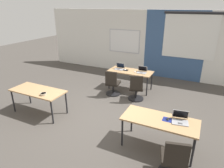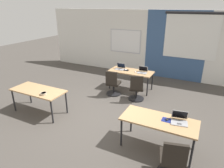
{
  "view_description": "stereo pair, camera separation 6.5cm",
  "coord_description": "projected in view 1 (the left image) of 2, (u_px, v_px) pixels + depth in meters",
  "views": [
    {
      "loc": [
        2.41,
        -4.3,
        3.0
      ],
      "look_at": [
        0.11,
        0.43,
        0.87
      ],
      "focal_mm": 31.66,
      "sensor_mm": 36.0,
      "label": 1
    },
    {
      "loc": [
        2.47,
        -4.27,
        3.0
      ],
      "look_at": [
        0.11,
        0.43,
        0.87
      ],
      "focal_mm": 31.66,
      "sensor_mm": 36.0,
      "label": 2
    }
  ],
  "objects": [
    {
      "name": "mouse_far_left",
      "position": [
        125.0,
        70.0,
        7.33
      ],
      "size": [
        0.08,
        0.11,
        0.03
      ],
      "color": "silver",
      "rests_on": "mousepad_far_left"
    },
    {
      "name": "laptop_far_right",
      "position": [
        142.0,
        71.0,
        7.06
      ],
      "size": [
        0.35,
        0.35,
        0.22
      ],
      "rotation": [
        0.0,
        0.0,
        0.08
      ],
      "color": "#9E9EA3",
      "rests_on": "desk_far_center"
    },
    {
      "name": "desk_near_right",
      "position": [
        160.0,
        122.0,
        4.23
      ],
      "size": [
        1.6,
        0.7,
        0.72
      ],
      "color": "tan",
      "rests_on": "ground"
    },
    {
      "name": "mousepad_far_left",
      "position": [
        125.0,
        70.0,
        7.34
      ],
      "size": [
        0.22,
        0.19,
        0.0
      ],
      "color": "black",
      "rests_on": "desk_far_center"
    },
    {
      "name": "chair_far_left",
      "position": [
        113.0,
        85.0,
        6.9
      ],
      "size": [
        0.52,
        0.57,
        0.92
      ],
      "rotation": [
        0.0,
        0.0,
        3.29
      ],
      "color": "black",
      "rests_on": "ground"
    },
    {
      "name": "back_wall_assembly",
      "position": [
        148.0,
        43.0,
        8.64
      ],
      "size": [
        10.0,
        0.27,
        2.8
      ],
      "color": "silver",
      "rests_on": "ground"
    },
    {
      "name": "chair_near_right_end",
      "position": [
        174.0,
        162.0,
        3.53
      ],
      "size": [
        0.54,
        0.59,
        0.92
      ],
      "rotation": [
        0.0,
        0.0,
        3.39
      ],
      "color": "black",
      "rests_on": "ground"
    },
    {
      "name": "mousepad_near_right_end",
      "position": [
        168.0,
        120.0,
        4.19
      ],
      "size": [
        0.22,
        0.19,
        0.0
      ],
      "color": "navy",
      "rests_on": "desk_near_right"
    },
    {
      "name": "mouse_far_right",
      "position": [
        135.0,
        72.0,
        7.11
      ],
      "size": [
        0.08,
        0.11,
        0.03
      ],
      "color": "silver",
      "rests_on": "desk_far_center"
    },
    {
      "name": "laptop_near_right_end",
      "position": [
        180.0,
        119.0,
        4.11
      ],
      "size": [
        0.38,
        0.35,
        0.23
      ],
      "rotation": [
        0.0,
        0.0,
        0.17
      ],
      "color": "#9E9EA3",
      "rests_on": "desk_near_right"
    },
    {
      "name": "snack_bowl",
      "position": [
        43.0,
        94.0,
        5.31
      ],
      "size": [
        0.18,
        0.18,
        0.06
      ],
      "color": "tan",
      "rests_on": "desk_near_left"
    },
    {
      "name": "chair_far_right",
      "position": [
        136.0,
        90.0,
        6.51
      ],
      "size": [
        0.55,
        0.6,
        0.92
      ],
      "rotation": [
        0.0,
        0.0,
        3.45
      ],
      "color": "black",
      "rests_on": "ground"
    },
    {
      "name": "desk_near_left",
      "position": [
        38.0,
        92.0,
        5.65
      ],
      "size": [
        1.6,
        0.7,
        0.72
      ],
      "color": "tan",
      "rests_on": "ground"
    },
    {
      "name": "laptop_far_left",
      "position": [
        119.0,
        68.0,
        7.43
      ],
      "size": [
        0.34,
        0.32,
        0.22
      ],
      "rotation": [
        0.0,
        0.0,
        0.03
      ],
      "color": "#9E9EA3",
      "rests_on": "desk_far_center"
    },
    {
      "name": "mouse_near_right_end",
      "position": [
        168.0,
        119.0,
        4.18
      ],
      "size": [
        0.06,
        0.1,
        0.03
      ],
      "color": "black",
      "rests_on": "mousepad_near_right_end"
    },
    {
      "name": "desk_far_center",
      "position": [
        130.0,
        73.0,
        7.27
      ],
      "size": [
        1.6,
        0.7,
        0.72
      ],
      "color": "tan",
      "rests_on": "ground"
    },
    {
      "name": "ground_plane",
      "position": [
        102.0,
        116.0,
        5.69
      ],
      "size": [
        24.0,
        24.0,
        0.0
      ],
      "color": "#47423D"
    }
  ]
}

